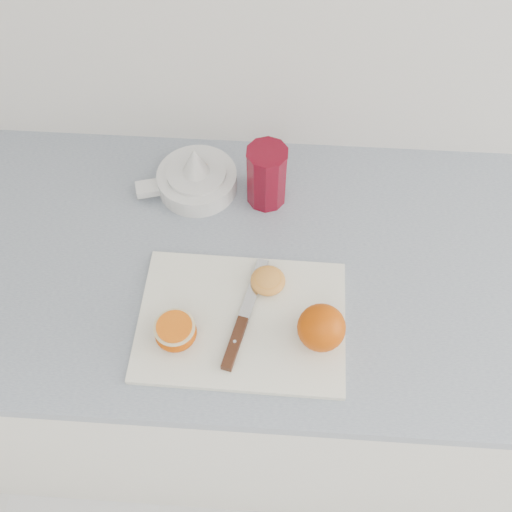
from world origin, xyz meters
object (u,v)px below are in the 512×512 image
object	(u,v)px
red_tumbler	(267,178)
citrus_juicer	(196,178)
half_orange	(176,332)
counter	(238,352)
cutting_board	(242,321)

from	to	relation	value
red_tumbler	citrus_juicer	bearing A→B (deg)	172.79
half_orange	citrus_juicer	distance (m)	0.34
counter	red_tumbler	distance (m)	0.53
cutting_board	citrus_juicer	distance (m)	0.32
cutting_board	red_tumbler	bearing A→B (deg)	84.51
citrus_juicer	red_tumbler	distance (m)	0.15
half_orange	red_tumbler	xyz separation A→B (m)	(0.13, 0.32, 0.03)
cutting_board	red_tumbler	distance (m)	0.29
cutting_board	citrus_juicer	bearing A→B (deg)	111.00
half_orange	cutting_board	bearing A→B (deg)	21.39
counter	half_orange	distance (m)	0.52
half_orange	red_tumbler	distance (m)	0.35
cutting_board	half_orange	distance (m)	0.12
half_orange	red_tumbler	bearing A→B (deg)	67.54
cutting_board	half_orange	xyz separation A→B (m)	(-0.11, -0.04, 0.03)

